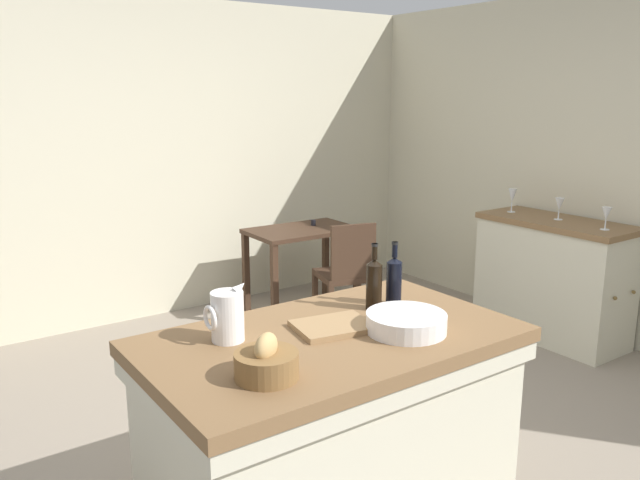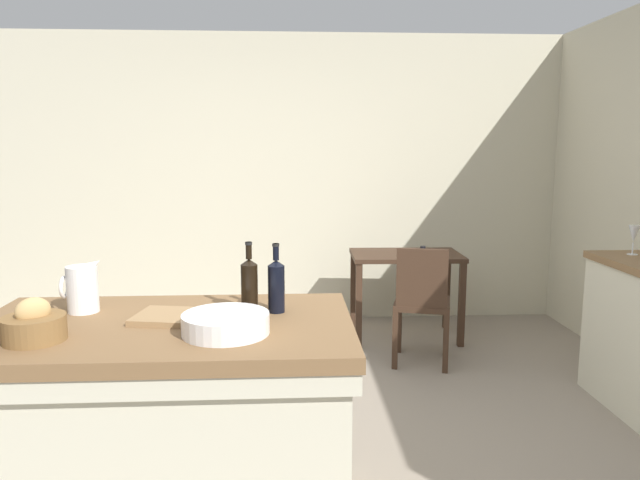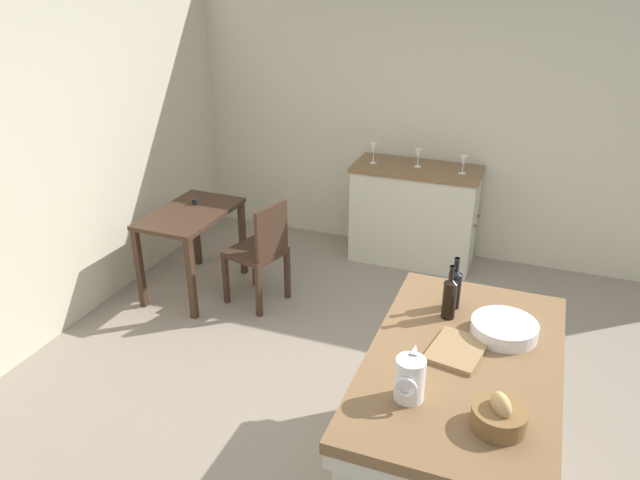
{
  "view_description": "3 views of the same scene",
  "coord_description": "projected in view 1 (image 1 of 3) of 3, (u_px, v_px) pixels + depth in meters",
  "views": [
    {
      "loc": [
        -1.9,
        -2.49,
        1.86
      ],
      "look_at": [
        0.26,
        0.56,
        0.99
      ],
      "focal_mm": 35.76,
      "sensor_mm": 36.0,
      "label": 1
    },
    {
      "loc": [
        0.05,
        -2.85,
        1.6
      ],
      "look_at": [
        0.24,
        0.65,
        1.04
      ],
      "focal_mm": 33.11,
      "sensor_mm": 36.0,
      "label": 2
    },
    {
      "loc": [
        -2.92,
        -0.73,
        2.63
      ],
      "look_at": [
        0.33,
        0.51,
        1.01
      ],
      "focal_mm": 34.1,
      "sensor_mm": 36.0,
      "label": 3
    }
  ],
  "objects": [
    {
      "name": "wine_glass_middle",
      "position": [
        512.0,
        196.0,
        5.05
      ],
      "size": [
        0.07,
        0.07,
        0.19
      ],
      "color": "white",
      "rests_on": "side_cabinet"
    },
    {
      "name": "island_table",
      "position": [
        331.0,
        426.0,
        2.68
      ],
      "size": [
        1.53,
        0.89,
        0.9
      ],
      "color": "brown",
      "rests_on": "ground"
    },
    {
      "name": "wine_bottle_dark",
      "position": [
        393.0,
        280.0,
        2.92
      ],
      "size": [
        0.07,
        0.07,
        0.3
      ],
      "color": "black",
      "rests_on": "island_table"
    },
    {
      "name": "wall_right",
      "position": [
        627.0,
        171.0,
        4.63
      ],
      "size": [
        0.12,
        5.2,
        2.6
      ],
      "primitive_type": "cube",
      "color": "beige",
      "rests_on": "ground"
    },
    {
      "name": "pitcher",
      "position": [
        227.0,
        316.0,
        2.5
      ],
      "size": [
        0.17,
        0.13,
        0.24
      ],
      "color": "white",
      "rests_on": "island_table"
    },
    {
      "name": "wall_back",
      "position": [
        152.0,
        161.0,
        5.24
      ],
      "size": [
        5.32,
        0.12,
        2.6
      ],
      "primitive_type": "cube",
      "color": "beige",
      "rests_on": "ground"
    },
    {
      "name": "side_cabinet",
      "position": [
        552.0,
        279.0,
        4.87
      ],
      "size": [
        0.52,
        1.16,
        0.92
      ],
      "color": "brown",
      "rests_on": "ground"
    },
    {
      "name": "cutting_board",
      "position": [
        333.0,
        326.0,
        2.64
      ],
      "size": [
        0.35,
        0.29,
        0.02
      ],
      "primitive_type": "cube",
      "rotation": [
        0.0,
        0.0,
        -0.18
      ],
      "color": "#99754C",
      "rests_on": "island_table"
    },
    {
      "name": "wine_bottle_amber",
      "position": [
        374.0,
        283.0,
        2.86
      ],
      "size": [
        0.07,
        0.07,
        0.3
      ],
      "color": "black",
      "rests_on": "island_table"
    },
    {
      "name": "wooden_chair",
      "position": [
        347.0,
        273.0,
        4.95
      ],
      "size": [
        0.49,
        0.49,
        0.89
      ],
      "color": "#3D281C",
      "rests_on": "ground"
    },
    {
      "name": "wine_glass_far_left",
      "position": [
        606.0,
        214.0,
        4.4
      ],
      "size": [
        0.07,
        0.07,
        0.16
      ],
      "color": "white",
      "rests_on": "side_cabinet"
    },
    {
      "name": "wash_bowl",
      "position": [
        406.0,
        322.0,
        2.61
      ],
      "size": [
        0.33,
        0.33,
        0.08
      ],
      "primitive_type": "cylinder",
      "color": "white",
      "rests_on": "island_table"
    },
    {
      "name": "writing_desk",
      "position": [
        302.0,
        242.0,
        5.44
      ],
      "size": [
        0.91,
        0.58,
        0.78
      ],
      "color": "#3D281C",
      "rests_on": "ground"
    },
    {
      "name": "bread_basket",
      "position": [
        266.0,
        362.0,
        2.18
      ],
      "size": [
        0.22,
        0.22,
        0.16
      ],
      "color": "brown",
      "rests_on": "island_table"
    },
    {
      "name": "wine_glass_left",
      "position": [
        559.0,
        205.0,
        4.75
      ],
      "size": [
        0.07,
        0.07,
        0.17
      ],
      "color": "white",
      "rests_on": "side_cabinet"
    },
    {
      "name": "ground_plane",
      "position": [
        341.0,
        442.0,
        3.46
      ],
      "size": [
        6.76,
        6.76,
        0.0
      ],
      "primitive_type": "plane",
      "color": "gray"
    }
  ]
}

